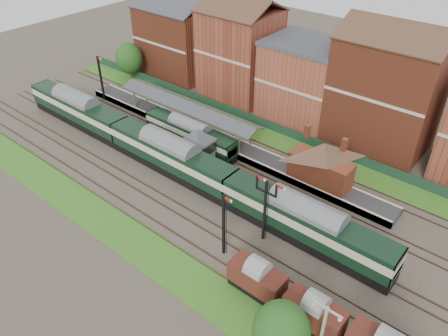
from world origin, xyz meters
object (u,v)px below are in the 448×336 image
Objects in this scene: platform_railcar at (190,133)px; goods_van_a at (257,279)px; dmu_train at (171,155)px; signal_box at (198,147)px; semaphore_bracket at (265,207)px.

platform_railcar is 28.09m from goods_van_a.
dmu_train reaches higher than goods_van_a.
dmu_train is (-1.97, -3.25, -0.43)m from signal_box.
signal_box is 22.49m from goods_van_a.
semaphore_bracket is at bearing -20.92° from signal_box.
signal_box is at bearing 159.08° from semaphore_bracket.
goods_van_a is at bearing -59.83° from semaphore_bracket.
platform_railcar reaches higher than goods_van_a.
goods_van_a is at bearing -33.49° from platform_railcar.
semaphore_bracket reaches higher than signal_box.
platform_railcar is at bearing 112.15° from dmu_train.
signal_box is 0.37× the size of platform_railcar.
semaphore_bracket is at bearing -8.36° from dmu_train.
semaphore_bracket is at bearing -24.61° from platform_railcar.
platform_railcar is (-19.65, 9.00, -2.46)m from semaphore_bracket.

